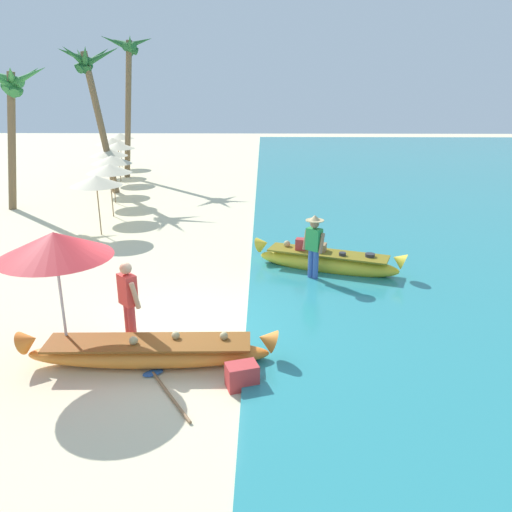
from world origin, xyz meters
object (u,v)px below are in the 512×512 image
(patio_umbrella_large, at_px, (54,246))
(boat_orange_foreground, at_px, (149,352))
(person_tourist_customer, at_px, (128,300))
(paddle, at_px, (164,387))
(boat_yellow_midground, at_px, (327,261))
(palm_tree_mid_cluster, at_px, (12,93))
(cooler_box, at_px, (242,376))
(palm_tree_leaning_seaward, at_px, (90,76))
(palm_tree_tall_inland, at_px, (128,67))
(person_vendor_hatted, at_px, (314,244))

(patio_umbrella_large, bearing_deg, boat_orange_foreground, -8.06)
(person_tourist_customer, distance_m, paddle, 1.87)
(person_tourist_customer, relative_size, patio_umbrella_large, 0.71)
(person_tourist_customer, bearing_deg, patio_umbrella_large, -156.42)
(boat_yellow_midground, xyz_separation_m, person_tourist_customer, (-4.08, -3.95, 0.63))
(palm_tree_mid_cluster, bearing_deg, cooler_box, -54.14)
(palm_tree_leaning_seaward, height_order, palm_tree_mid_cluster, palm_tree_leaning_seaward)
(boat_yellow_midground, distance_m, palm_tree_mid_cluster, 13.31)
(boat_yellow_midground, relative_size, palm_tree_leaning_seaward, 0.62)
(patio_umbrella_large, xyz_separation_m, palm_tree_leaning_seaward, (-3.73, 14.39, 2.76))
(cooler_box, bearing_deg, boat_yellow_midground, 51.16)
(palm_tree_tall_inland, height_order, palm_tree_mid_cluster, palm_tree_tall_inland)
(boat_orange_foreground, bearing_deg, patio_umbrella_large, 171.94)
(boat_orange_foreground, xyz_separation_m, palm_tree_mid_cluster, (-7.11, 11.45, 4.03))
(boat_orange_foreground, relative_size, palm_tree_tall_inland, 0.66)
(patio_umbrella_large, relative_size, palm_tree_mid_cluster, 0.44)
(patio_umbrella_large, height_order, palm_tree_tall_inland, palm_tree_tall_inland)
(palm_tree_tall_inland, relative_size, paddle, 4.48)
(boat_yellow_midground, height_order, paddle, boat_yellow_midground)
(palm_tree_tall_inland, height_order, paddle, palm_tree_tall_inland)
(palm_tree_mid_cluster, relative_size, paddle, 3.51)
(palm_tree_mid_cluster, bearing_deg, person_tourist_customer, -58.38)
(boat_yellow_midground, bearing_deg, person_vendor_hatted, -124.72)
(boat_orange_foreground, bearing_deg, palm_tree_mid_cluster, 121.85)
(palm_tree_tall_inland, relative_size, cooler_box, 13.63)
(person_vendor_hatted, xyz_separation_m, paddle, (-2.82, -4.76, -0.95))
(paddle, bearing_deg, person_vendor_hatted, 59.35)
(boat_orange_foreground, xyz_separation_m, person_vendor_hatted, (3.20, 4.03, 0.72))
(person_vendor_hatted, relative_size, palm_tree_leaning_seaward, 0.27)
(patio_umbrella_large, xyz_separation_m, cooler_box, (3.14, -0.87, -1.92))
(person_vendor_hatted, bearing_deg, cooler_box, -108.39)
(boat_orange_foreground, distance_m, palm_tree_tall_inland, 19.68)
(boat_orange_foreground, relative_size, paddle, 2.95)
(boat_orange_foreground, distance_m, boat_yellow_midground, 5.86)
(palm_tree_tall_inland, bearing_deg, palm_tree_leaning_seaward, -99.88)
(boat_yellow_midground, xyz_separation_m, person_vendor_hatted, (-0.41, -0.59, 0.66))
(cooler_box, bearing_deg, patio_umbrella_large, 146.12)
(palm_tree_tall_inland, bearing_deg, palm_tree_mid_cluster, -109.97)
(palm_tree_tall_inland, height_order, palm_tree_leaning_seaward, palm_tree_tall_inland)
(person_tourist_customer, bearing_deg, palm_tree_tall_inland, 102.94)
(boat_yellow_midground, relative_size, palm_tree_tall_inland, 0.56)
(paddle, bearing_deg, person_tourist_customer, 121.26)
(palm_tree_mid_cluster, relative_size, cooler_box, 10.68)
(boat_orange_foreground, relative_size, person_vendor_hatted, 2.66)
(person_vendor_hatted, distance_m, palm_tree_mid_cluster, 13.12)
(palm_tree_mid_cluster, bearing_deg, palm_tree_tall_inland, 70.03)
(patio_umbrella_large, height_order, palm_tree_leaning_seaward, palm_tree_leaning_seaward)
(palm_tree_mid_cluster, xyz_separation_m, cooler_box, (8.75, -12.10, -4.07))
(palm_tree_leaning_seaward, height_order, paddle, palm_tree_leaning_seaward)
(patio_umbrella_large, bearing_deg, palm_tree_tall_inland, 99.52)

